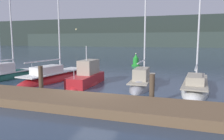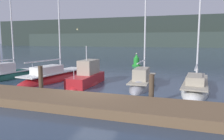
{
  "view_description": "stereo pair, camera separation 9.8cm",
  "coord_description": "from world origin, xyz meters",
  "views": [
    {
      "loc": [
        5.05,
        -11.76,
        3.35
      ],
      "look_at": [
        0.0,
        3.42,
        1.2
      ],
      "focal_mm": 35.0,
      "sensor_mm": 36.0,
      "label": 1
    },
    {
      "loc": [
        5.14,
        -11.73,
        3.35
      ],
      "look_at": [
        0.0,
        3.42,
        1.2
      ],
      "focal_mm": 35.0,
      "sensor_mm": 36.0,
      "label": 2
    }
  ],
  "objects": [
    {
      "name": "ground_plane",
      "position": [
        0.0,
        0.0,
        0.0
      ],
      "size": [
        400.0,
        400.0,
        0.0
      ],
      "primitive_type": "plane",
      "color": "#2D3D51"
    },
    {
      "name": "dock",
      "position": [
        0.0,
        -1.98,
        0.23
      ],
      "size": [
        44.71,
        2.8,
        0.45
      ],
      "primitive_type": "cube",
      "color": "brown",
      "rests_on": "ground"
    },
    {
      "name": "mooring_pile_2",
      "position": [
        -3.48,
        -0.33,
        0.89
      ],
      "size": [
        0.28,
        0.28,
        1.78
      ],
      "primitive_type": "cylinder",
      "color": "#4C3D2D",
      "rests_on": "ground"
    },
    {
      "name": "mooring_pile_3",
      "position": [
        3.48,
        -0.33,
        0.8
      ],
      "size": [
        0.28,
        0.28,
        1.6
      ],
      "primitive_type": "cylinder",
      "color": "#4C3D2D",
      "rests_on": "ground"
    },
    {
      "name": "sailboat_berth_3",
      "position": [
        -9.83,
        3.69,
        0.13
      ],
      "size": [
        2.27,
        5.95,
        8.26
      ],
      "color": "#195647",
      "rests_on": "ground"
    },
    {
      "name": "sailboat_berth_4",
      "position": [
        -5.51,
        4.35,
        0.13
      ],
      "size": [
        3.14,
        8.54,
        11.09
      ],
      "color": "red",
      "rests_on": "ground"
    },
    {
      "name": "motorboat_berth_5",
      "position": [
        -2.04,
        3.36,
        0.34
      ],
      "size": [
        1.59,
        4.79,
        3.48
      ],
      "color": "red",
      "rests_on": "ground"
    },
    {
      "name": "sailboat_berth_6",
      "position": [
        2.14,
        4.4,
        0.14
      ],
      "size": [
        1.76,
        6.64,
        9.43
      ],
      "color": "gray",
      "rests_on": "ground"
    },
    {
      "name": "sailboat_berth_7",
      "position": [
        5.86,
        3.99,
        0.11
      ],
      "size": [
        2.32,
        7.56,
        9.13
      ],
      "color": "white",
      "rests_on": "ground"
    },
    {
      "name": "channel_buoy",
      "position": [
        -1.08,
        16.72,
        0.63
      ],
      "size": [
        1.09,
        1.09,
        1.75
      ],
      "color": "green",
      "rests_on": "ground"
    },
    {
      "name": "hillside_backdrop",
      "position": [
        -2.65,
        118.03,
        7.76
      ],
      "size": [
        240.0,
        23.0,
        16.85
      ],
      "color": "#28332D",
      "rests_on": "ground"
    }
  ]
}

